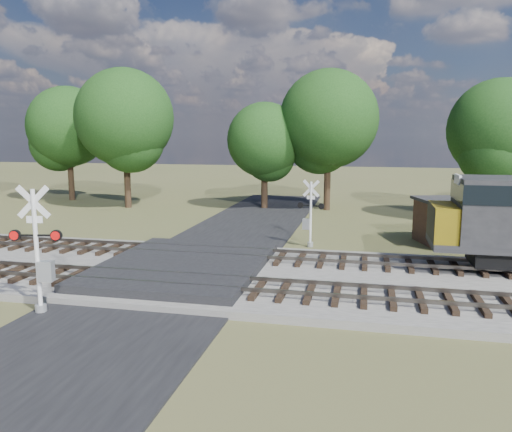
# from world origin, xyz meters

# --- Properties ---
(ground) EXTENTS (160.00, 160.00, 0.00)m
(ground) POSITION_xyz_m (0.00, 0.00, 0.00)
(ground) COLOR #4D522B
(ground) RESTS_ON ground
(ballast_bed) EXTENTS (140.00, 10.00, 0.30)m
(ballast_bed) POSITION_xyz_m (10.00, 0.50, 0.15)
(ballast_bed) COLOR gray
(ballast_bed) RESTS_ON ground
(road) EXTENTS (7.00, 60.00, 0.08)m
(road) POSITION_xyz_m (0.00, 0.00, 0.04)
(road) COLOR black
(road) RESTS_ON ground
(crossing_panel) EXTENTS (7.00, 9.00, 0.62)m
(crossing_panel) POSITION_xyz_m (0.00, 0.50, 0.32)
(crossing_panel) COLOR #262628
(crossing_panel) RESTS_ON ground
(track_near) EXTENTS (140.00, 2.60, 0.33)m
(track_near) POSITION_xyz_m (3.12, -2.00, 0.41)
(track_near) COLOR black
(track_near) RESTS_ON ballast_bed
(track_far) EXTENTS (140.00, 2.60, 0.33)m
(track_far) POSITION_xyz_m (3.12, 3.00, 0.41)
(track_far) COLOR black
(track_far) RESTS_ON ballast_bed
(crossing_signal_near) EXTENTS (1.83, 0.50, 4.57)m
(crossing_signal_near) POSITION_xyz_m (-3.06, -5.30, 1.90)
(crossing_signal_near) COLOR silver
(crossing_signal_near) RESTS_ON ground
(crossing_signal_far) EXTENTS (1.52, 0.38, 3.80)m
(crossing_signal_far) POSITION_xyz_m (4.89, 7.37, 1.58)
(crossing_signal_far) COLOR silver
(crossing_signal_far) RESTS_ON ground
(equipment_shed) EXTENTS (4.80, 4.80, 2.62)m
(equipment_shed) POSITION_xyz_m (12.95, 9.86, 1.33)
(equipment_shed) COLOR #4C2F20
(equipment_shed) RESTS_ON ground
(treeline) EXTENTS (80.08, 12.70, 11.80)m
(treeline) POSITION_xyz_m (5.51, 20.27, 6.94)
(treeline) COLOR black
(treeline) RESTS_ON ground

